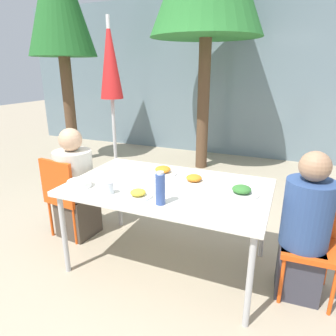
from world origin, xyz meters
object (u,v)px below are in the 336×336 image
person_right (304,231)px  person_left (75,187)px  chair_left (66,192)px  closed_umbrella (111,74)px  drinking_cup (109,188)px  salad_bowl (80,184)px  bottle (160,189)px  chair_right (310,233)px

person_right → person_left: bearing=-4.4°
chair_left → closed_umbrella: closed_umbrella is taller
closed_umbrella → person_left: bearing=-82.4°
person_left → drinking_cup: bearing=-25.9°
person_right → salad_bowl: (-1.73, -0.36, 0.25)m
person_right → salad_bowl: 1.78m
chair_left → person_left: bearing=58.2°
chair_left → bottle: bottle is taller
chair_left → person_left: 0.10m
chair_right → bottle: size_ratio=3.49×
chair_right → closed_umbrella: 2.75m
drinking_cup → salad_bowl: bearing=175.2°
person_left → salad_bowl: size_ratio=5.86×
chair_left → bottle: 1.34m
person_left → chair_right: bearing=6.5°
closed_umbrella → bottle: bearing=-48.1°
chair_right → chair_left: bearing=-0.3°
chair_left → salad_bowl: (0.47, -0.35, 0.29)m
closed_umbrella → bottle: 2.07m
chair_left → bottle: bearing=-11.8°
chair_right → drinking_cup: (-1.47, -0.47, 0.31)m
bottle → drinking_cup: (-0.44, 0.02, -0.07)m
closed_umbrella → drinking_cup: bearing=-59.1°
chair_left → person_right: 2.20m
chair_right → person_right: size_ratio=0.74×
bottle → salad_bowl: (-0.75, 0.04, -0.09)m
closed_umbrella → drinking_cup: size_ratio=24.02×
bottle → chair_right: bearing=25.4°
bottle → drinking_cup: bearing=177.6°
chair_right → person_right: (-0.05, -0.08, 0.05)m
closed_umbrella → drinking_cup: closed_umbrella is taller
drinking_cup → chair_left: bearing=154.4°
drinking_cup → bottle: bearing=-2.4°
person_right → bottle: person_right is taller
chair_left → salad_bowl: size_ratio=4.38×
person_right → salad_bowl: person_right is taller
person_left → closed_umbrella: closed_umbrella is taller
person_left → chair_right: 2.19m
drinking_cup → closed_umbrella: bearing=120.9°
chair_left → salad_bowl: bearing=-30.2°
salad_bowl → chair_right: bearing=14.1°
person_left → chair_right: size_ratio=1.34×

